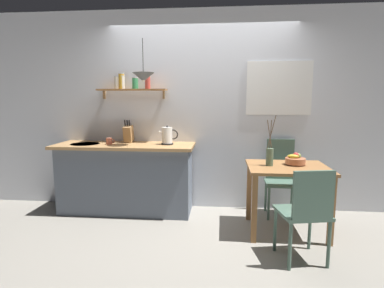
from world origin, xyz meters
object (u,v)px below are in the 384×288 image
object	(u,v)px
dining_chair_far	(281,174)
electric_kettle	(167,136)
knife_block	(128,134)
coffee_mug_by_sink	(109,141)
twig_vase	(270,156)
pendant_lamp	(143,77)
dining_table	(287,178)
dining_chair_near	(306,210)
fruit_bowl	(295,160)

from	to	relation	value
dining_chair_far	electric_kettle	size ratio (longest dim) A/B	3.96
electric_kettle	knife_block	xyz separation A→B (m)	(-0.56, 0.12, 0.01)
dining_chair_far	coffee_mug_by_sink	xyz separation A→B (m)	(-2.24, -0.16, 0.43)
dining_chair_far	twig_vase	bearing A→B (deg)	-113.40
twig_vase	pendant_lamp	bearing A→B (deg)	168.96
dining_chair_far	pendant_lamp	size ratio (longest dim) A/B	1.92
twig_vase	dining_chair_far	bearing A→B (deg)	66.60
dining_table	coffee_mug_by_sink	distance (m)	2.27
twig_vase	dining_table	bearing A→B (deg)	-2.02
dining_chair_near	fruit_bowl	distance (m)	0.85
dining_chair_near	pendant_lamp	distance (m)	2.37
dining_chair_near	dining_chair_far	distance (m)	1.26
coffee_mug_by_sink	dining_chair_far	bearing A→B (deg)	4.17
electric_kettle	pendant_lamp	size ratio (longest dim) A/B	0.49
dining_table	knife_block	xyz separation A→B (m)	(-2.01, 0.58, 0.42)
twig_vase	electric_kettle	xyz separation A→B (m)	(-1.25, 0.45, 0.16)
dining_table	coffee_mug_by_sink	xyz separation A→B (m)	(-2.21, 0.39, 0.34)
electric_kettle	knife_block	world-z (taller)	knife_block
dining_table	electric_kettle	size ratio (longest dim) A/B	3.53
dining_table	pendant_lamp	world-z (taller)	pendant_lamp
electric_kettle	coffee_mug_by_sink	bearing A→B (deg)	-174.89
dining_table	knife_block	size ratio (longest dim) A/B	2.84
dining_chair_near	knife_block	world-z (taller)	knife_block
fruit_bowl	knife_block	bearing A→B (deg)	166.66
dining_table	knife_block	bearing A→B (deg)	163.84
dining_chair_near	coffee_mug_by_sink	size ratio (longest dim) A/B	7.90
dining_table	dining_chair_far	distance (m)	0.57
dining_chair_far	twig_vase	world-z (taller)	twig_vase
dining_chair_far	electric_kettle	world-z (taller)	electric_kettle
fruit_bowl	pendant_lamp	world-z (taller)	pendant_lamp
twig_vase	dining_chair_near	bearing A→B (deg)	-72.02
electric_kettle	twig_vase	bearing A→B (deg)	-19.99
dining_table	fruit_bowl	distance (m)	0.23
electric_kettle	knife_block	distance (m)	0.57
knife_block	coffee_mug_by_sink	size ratio (longest dim) A/B	2.71
dining_chair_far	knife_block	xyz separation A→B (m)	(-2.04, 0.03, 0.51)
twig_vase	knife_block	bearing A→B (deg)	162.34
fruit_bowl	twig_vase	size ratio (longest dim) A/B	0.40
dining_chair_near	pendant_lamp	bearing A→B (deg)	150.00
dining_table	pendant_lamp	xyz separation A→B (m)	(-1.71, 0.30, 1.15)
coffee_mug_by_sink	pendant_lamp	world-z (taller)	pendant_lamp
twig_vase	knife_block	world-z (taller)	twig_vase
dining_table	twig_vase	distance (m)	0.32
coffee_mug_by_sink	pendant_lamp	bearing A→B (deg)	-10.37
twig_vase	coffee_mug_by_sink	bearing A→B (deg)	169.12
fruit_bowl	knife_block	size ratio (longest dim) A/B	0.73
coffee_mug_by_sink	pendant_lamp	size ratio (longest dim) A/B	0.22
knife_block	dining_chair_far	bearing A→B (deg)	-0.72
pendant_lamp	dining_chair_near	bearing A→B (deg)	-30.00
dining_chair_far	twig_vase	distance (m)	0.69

